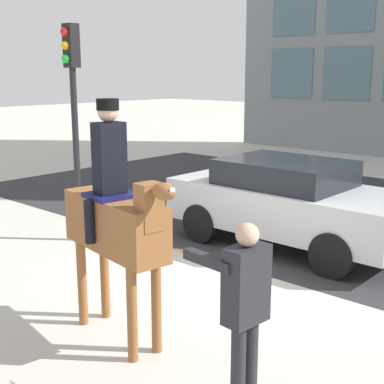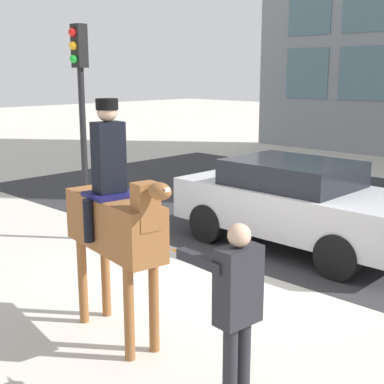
{
  "view_description": "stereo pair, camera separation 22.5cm",
  "coord_description": "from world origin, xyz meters",
  "px_view_note": "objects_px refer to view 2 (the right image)",
  "views": [
    {
      "loc": [
        4.46,
        -5.84,
        2.97
      ],
      "look_at": [
        0.42,
        -1.32,
        1.61
      ],
      "focal_mm": 50.0,
      "sensor_mm": 36.0,
      "label": 1
    },
    {
      "loc": [
        4.63,
        -5.69,
        2.97
      ],
      "look_at": [
        0.42,
        -1.32,
        1.61
      ],
      "focal_mm": 50.0,
      "sensor_mm": 36.0,
      "label": 2
    }
  ],
  "objects_px": {
    "traffic_light": "(81,98)",
    "pedestrian_bystander": "(236,306)",
    "mounted_horse_lead": "(115,218)",
    "street_car_near_lane": "(295,202)"
  },
  "relations": [
    {
      "from": "street_car_near_lane",
      "to": "traffic_light",
      "type": "distance_m",
      "value": 4.1
    },
    {
      "from": "mounted_horse_lead",
      "to": "traffic_light",
      "type": "height_order",
      "value": "traffic_light"
    },
    {
      "from": "pedestrian_bystander",
      "to": "traffic_light",
      "type": "height_order",
      "value": "traffic_light"
    },
    {
      "from": "mounted_horse_lead",
      "to": "street_car_near_lane",
      "type": "xyz_separation_m",
      "value": [
        -0.37,
        4.16,
        -0.6
      ]
    },
    {
      "from": "pedestrian_bystander",
      "to": "mounted_horse_lead",
      "type": "bearing_deg",
      "value": -0.21
    },
    {
      "from": "street_car_near_lane",
      "to": "traffic_light",
      "type": "height_order",
      "value": "traffic_light"
    },
    {
      "from": "pedestrian_bystander",
      "to": "street_car_near_lane",
      "type": "distance_m",
      "value": 4.91
    },
    {
      "from": "mounted_horse_lead",
      "to": "street_car_near_lane",
      "type": "height_order",
      "value": "mounted_horse_lead"
    },
    {
      "from": "traffic_light",
      "to": "pedestrian_bystander",
      "type": "bearing_deg",
      "value": -22.03
    },
    {
      "from": "pedestrian_bystander",
      "to": "street_car_near_lane",
      "type": "bearing_deg",
      "value": -56.92
    }
  ]
}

